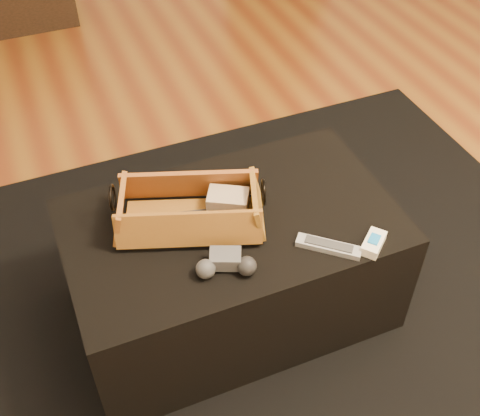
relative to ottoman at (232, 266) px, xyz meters
name	(u,v)px	position (x,y,z in m)	size (l,w,h in m)	color
floor	(269,299)	(0.13, -0.01, -0.23)	(5.00, 5.50, 0.01)	brown
area_rug	(238,317)	(0.00, -0.05, -0.22)	(2.60, 2.00, 0.01)	black
ottoman	(232,266)	(0.00, 0.00, 0.00)	(1.00, 0.60, 0.42)	black
tv_remote	(182,220)	(-0.14, 0.03, 0.24)	(0.23, 0.05, 0.02)	black
cloth_bundle	(228,202)	(0.00, 0.03, 0.26)	(0.12, 0.08, 0.07)	tan
wicker_basket	(189,210)	(-0.12, 0.04, 0.26)	(0.48, 0.35, 0.15)	#9C6823
game_controller	(226,264)	(-0.09, -0.18, 0.24)	(0.18, 0.12, 0.05)	#414145
silver_remote	(329,246)	(0.21, -0.21, 0.22)	(0.17, 0.15, 0.02)	#9A9CA2
cream_gadget	(373,243)	(0.33, -0.26, 0.23)	(0.10, 0.10, 0.04)	white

